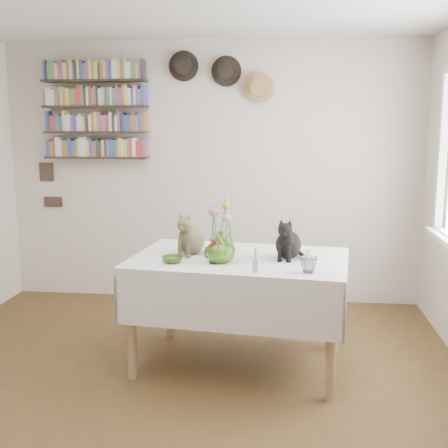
# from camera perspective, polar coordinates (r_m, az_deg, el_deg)

# --- Properties ---
(room) EXTENTS (4.08, 4.58, 2.58)m
(room) POSITION_cam_1_polar(r_m,az_deg,el_deg) (3.23, -6.58, 1.69)
(room) COLOR brown
(room) RESTS_ON ground
(dining_table) EXTENTS (1.59, 1.12, 0.80)m
(dining_table) POSITION_cam_1_polar(r_m,az_deg,el_deg) (4.00, 1.59, -6.12)
(dining_table) COLOR white
(dining_table) RESTS_ON room
(tabby_cat) EXTENTS (0.27, 0.31, 0.31)m
(tabby_cat) POSITION_cam_1_polar(r_m,az_deg,el_deg) (4.02, -3.33, -0.87)
(tabby_cat) COLOR brown
(tabby_cat) RESTS_ON dining_table
(black_cat) EXTENTS (0.25, 0.29, 0.29)m
(black_cat) POSITION_cam_1_polar(r_m,az_deg,el_deg) (3.92, 6.57, -1.36)
(black_cat) COLOR black
(black_cat) RESTS_ON dining_table
(flower_vase) EXTENTS (0.23, 0.23, 0.21)m
(flower_vase) POSITION_cam_1_polar(r_m,az_deg,el_deg) (3.78, -0.35, -2.36)
(flower_vase) COLOR #91CD4D
(flower_vase) RESTS_ON dining_table
(green_bowl) EXTENTS (0.18, 0.18, 0.04)m
(green_bowl) POSITION_cam_1_polar(r_m,az_deg,el_deg) (3.80, -5.27, -3.61)
(green_bowl) COLOR #91CD4D
(green_bowl) RESTS_ON dining_table
(drinking_glass) EXTENTS (0.11, 0.11, 0.10)m
(drinking_glass) POSITION_cam_1_polar(r_m,az_deg,el_deg) (3.57, 8.58, -4.12)
(drinking_glass) COLOR white
(drinking_glass) RESTS_ON dining_table
(candlestick) EXTENTS (0.04, 0.04, 0.16)m
(candlestick) POSITION_cam_1_polar(r_m,az_deg,el_deg) (3.53, 3.24, -4.13)
(candlestick) COLOR white
(candlestick) RESTS_ON dining_table
(berry_jar) EXTENTS (0.05, 0.05, 0.19)m
(berry_jar) POSITION_cam_1_polar(r_m,az_deg,el_deg) (3.76, -1.14, -2.73)
(berry_jar) COLOR white
(berry_jar) RESTS_ON dining_table
(porcelain_figurine) EXTENTS (0.05, 0.05, 0.10)m
(porcelain_figurine) POSITION_cam_1_polar(r_m,az_deg,el_deg) (3.77, 8.53, -3.46)
(porcelain_figurine) COLOR white
(porcelain_figurine) RESTS_ON dining_table
(flower_bouquet) EXTENTS (0.17, 0.13, 0.39)m
(flower_bouquet) POSITION_cam_1_polar(r_m,az_deg,el_deg) (3.74, -0.33, 1.17)
(flower_bouquet) COLOR #4C7233
(flower_bouquet) RESTS_ON flower_vase
(bookshelf_unit) EXTENTS (1.00, 0.16, 0.91)m
(bookshelf_unit) POSITION_cam_1_polar(r_m,az_deg,el_deg) (5.58, -12.94, 11.15)
(bookshelf_unit) COLOR #312416
(bookshelf_unit) RESTS_ON room
(wall_hats) EXTENTS (0.98, 0.09, 0.48)m
(wall_hats) POSITION_cam_1_polar(r_m,az_deg,el_deg) (5.36, -0.16, 14.93)
(wall_hats) COLOR black
(wall_hats) RESTS_ON room
(wall_art_plaques) EXTENTS (0.21, 0.02, 0.44)m
(wall_art_plaques) POSITION_cam_1_polar(r_m,az_deg,el_deg) (5.87, -17.34, 3.87)
(wall_art_plaques) COLOR #38281E
(wall_art_plaques) RESTS_ON room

